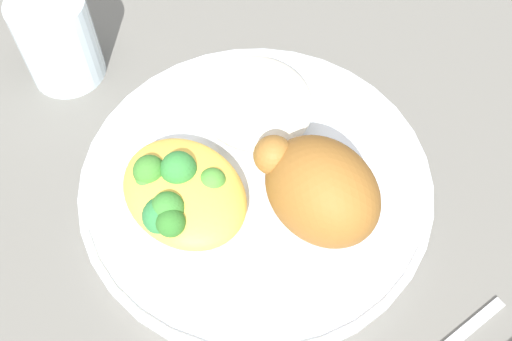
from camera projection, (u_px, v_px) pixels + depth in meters
ground_plane at (256, 186)px, 0.50m from camera, size 2.00×2.00×0.00m
plate at (256, 181)px, 0.49m from camera, size 0.29×0.29×0.01m
roasted_chicken at (320, 189)px, 0.43m from camera, size 0.10×0.07×0.08m
rice_pile at (255, 102)px, 0.50m from camera, size 0.10×0.09×0.04m
mac_cheese_with_broccoli at (180, 192)px, 0.46m from camera, size 0.11×0.09×0.04m
water_glass at (58, 39)px, 0.53m from camera, size 0.07×0.07×0.08m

